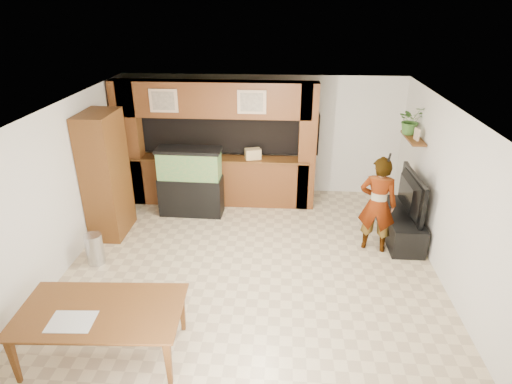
# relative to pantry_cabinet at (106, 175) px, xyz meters

# --- Properties ---
(floor) EXTENTS (6.50, 6.50, 0.00)m
(floor) POSITION_rel_pantry_cabinet_xyz_m (2.70, -1.11, -1.14)
(floor) COLOR #CFB990
(floor) RESTS_ON ground
(ceiling) EXTENTS (6.50, 6.50, 0.00)m
(ceiling) POSITION_rel_pantry_cabinet_xyz_m (2.70, -1.11, 1.46)
(ceiling) COLOR white
(ceiling) RESTS_ON wall_back
(wall_back) EXTENTS (6.00, 0.00, 6.00)m
(wall_back) POSITION_rel_pantry_cabinet_xyz_m (2.70, 2.14, 0.16)
(wall_back) COLOR silver
(wall_back) RESTS_ON floor
(wall_left) EXTENTS (0.00, 6.50, 6.50)m
(wall_left) POSITION_rel_pantry_cabinet_xyz_m (-0.30, -1.11, 0.16)
(wall_left) COLOR silver
(wall_left) RESTS_ON floor
(wall_right) EXTENTS (0.00, 6.50, 6.50)m
(wall_right) POSITION_rel_pantry_cabinet_xyz_m (5.70, -1.11, 0.16)
(wall_right) COLOR silver
(wall_right) RESTS_ON floor
(partition) EXTENTS (4.20, 0.99, 2.60)m
(partition) POSITION_rel_pantry_cabinet_xyz_m (1.75, 1.52, 0.17)
(partition) COLOR brown
(partition) RESTS_ON floor
(wall_clock) EXTENTS (0.05, 0.25, 0.25)m
(wall_clock) POSITION_rel_pantry_cabinet_xyz_m (-0.27, -0.11, 0.76)
(wall_clock) COLOR black
(wall_clock) RESTS_ON wall_left
(wall_shelf) EXTENTS (0.25, 0.90, 0.04)m
(wall_shelf) POSITION_rel_pantry_cabinet_xyz_m (5.55, 0.84, 0.56)
(wall_shelf) COLOR brown
(wall_shelf) RESTS_ON wall_right
(pantry_cabinet) EXTENTS (0.57, 0.94, 2.29)m
(pantry_cabinet) POSITION_rel_pantry_cabinet_xyz_m (0.00, 0.00, 0.00)
(pantry_cabinet) COLOR brown
(pantry_cabinet) RESTS_ON floor
(trash_can) EXTENTS (0.29, 0.29, 0.53)m
(trash_can) POSITION_rel_pantry_cabinet_xyz_m (0.10, -1.06, -0.88)
(trash_can) COLOR #B2B2B7
(trash_can) RESTS_ON floor
(aquarium) EXTENTS (1.26, 0.47, 1.40)m
(aquarium) POSITION_rel_pantry_cabinet_xyz_m (1.34, 0.84, -0.46)
(aquarium) COLOR black
(aquarium) RESTS_ON floor
(tv_stand) EXTENTS (0.56, 1.53, 0.51)m
(tv_stand) POSITION_rel_pantry_cabinet_xyz_m (5.35, 0.14, -0.89)
(tv_stand) COLOR black
(tv_stand) RESTS_ON floor
(television) EXTENTS (0.20, 1.31, 0.75)m
(television) POSITION_rel_pantry_cabinet_xyz_m (5.35, 0.14, -0.26)
(television) COLOR black
(television) RESTS_ON tv_stand
(photo_frame) EXTENTS (0.06, 0.17, 0.22)m
(photo_frame) POSITION_rel_pantry_cabinet_xyz_m (5.55, 0.66, 0.69)
(photo_frame) COLOR tan
(photo_frame) RESTS_ON wall_shelf
(potted_plant) EXTENTS (0.59, 0.56, 0.53)m
(potted_plant) POSITION_rel_pantry_cabinet_xyz_m (5.52, 1.04, 0.84)
(potted_plant) COLOR #3D6E2C
(potted_plant) RESTS_ON wall_shelf
(person) EXTENTS (0.71, 0.56, 1.72)m
(person) POSITION_rel_pantry_cabinet_xyz_m (4.80, -0.28, -0.28)
(person) COLOR #998254
(person) RESTS_ON floor
(microphone) EXTENTS (0.04, 0.10, 0.16)m
(microphone) POSITION_rel_pantry_cabinet_xyz_m (4.85, -0.44, 0.62)
(microphone) COLOR black
(microphone) RESTS_ON person
(dining_table) EXTENTS (2.00, 1.19, 0.68)m
(dining_table) POSITION_rel_pantry_cabinet_xyz_m (1.06, -3.05, -0.80)
(dining_table) COLOR brown
(dining_table) RESTS_ON floor
(newspaper_a) EXTENTS (0.53, 0.40, 0.01)m
(newspaper_a) POSITION_rel_pantry_cabinet_xyz_m (0.82, -3.23, -0.46)
(newspaper_a) COLOR silver
(newspaper_a) RESTS_ON dining_table
(counter_box) EXTENTS (0.36, 0.29, 0.21)m
(counter_box) POSITION_rel_pantry_cabinet_xyz_m (2.55, 1.34, -0.00)
(counter_box) COLOR tan
(counter_box) RESTS_ON partition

